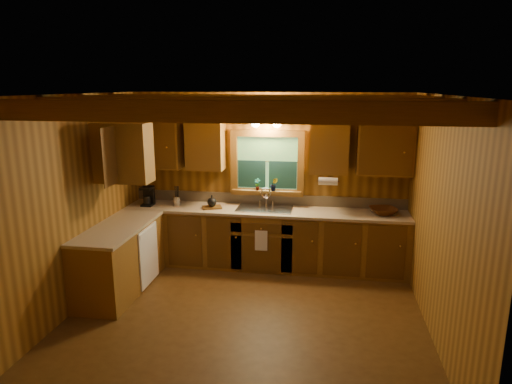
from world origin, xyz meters
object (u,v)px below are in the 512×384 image
Objects in this scene: sink at (265,212)px; cutting_board at (212,207)px; wicker_basket at (383,211)px; coffee_maker at (148,196)px.

sink reaches higher than cutting_board.
sink is 1.72m from wicker_basket.
wicker_basket reaches higher than cutting_board.
cutting_board is (-0.79, -0.07, 0.06)m from sink.
sink is 2.77× the size of coffee_maker.
sink is at bearing 179.94° from wicker_basket.
cutting_board is at bearing -2.22° from coffee_maker.
cutting_board is 0.73× the size of wicker_basket.
sink is 2.15× the size of wicker_basket.
sink is 0.79m from cutting_board.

